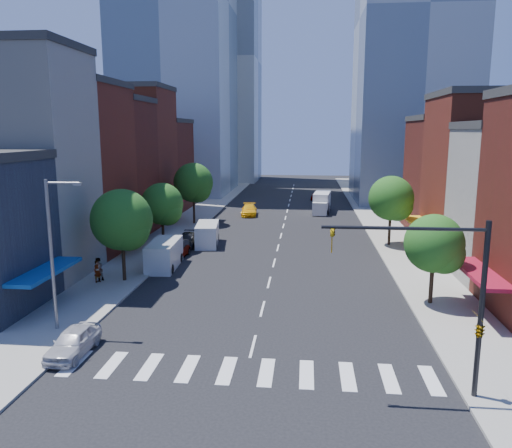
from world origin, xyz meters
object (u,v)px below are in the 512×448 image
at_px(parked_car_front, 73,342).
at_px(parked_car_rear, 187,240).
at_px(traffic_car_oncoming, 324,208).
at_px(pedestrian_near, 98,271).
at_px(parked_car_third, 174,252).
at_px(cargo_van_far, 207,234).
at_px(cargo_van_near, 164,255).
at_px(taxi, 249,210).
at_px(box_truck, 322,203).
at_px(pedestrian_far, 98,269).
at_px(parked_car_second, 176,249).
at_px(traffic_car_far, 315,196).

bearing_deg(parked_car_front, parked_car_rear, 90.46).
height_order(parked_car_rear, traffic_car_oncoming, traffic_car_oncoming).
bearing_deg(pedestrian_near, parked_car_third, 9.26).
bearing_deg(cargo_van_far, parked_car_rear, -167.85).
xyz_separation_m(cargo_van_near, taxi, (4.23, 28.32, -0.43)).
xyz_separation_m(cargo_van_near, box_truck, (14.58, 31.99, 0.20)).
bearing_deg(parked_car_third, cargo_van_near, -87.93).
relative_size(box_truck, pedestrian_far, 3.91).
bearing_deg(traffic_car_oncoming, cargo_van_near, 68.07).
height_order(parked_car_second, traffic_car_far, parked_car_second).
bearing_deg(pedestrian_near, pedestrian_far, 52.73).
bearing_deg(cargo_van_far, pedestrian_near, -119.38).
bearing_deg(traffic_car_oncoming, pedestrian_far, 65.90).
distance_m(parked_car_second, cargo_van_near, 4.02).
xyz_separation_m(box_truck, pedestrian_far, (-18.54, -36.77, -0.28)).
bearing_deg(pedestrian_near, taxi, 20.51).
distance_m(cargo_van_near, traffic_car_far, 47.43).
distance_m(parked_car_rear, box_truck, 27.62).
bearing_deg(box_truck, parked_car_second, -111.16).
bearing_deg(taxi, box_truck, 14.81).
xyz_separation_m(parked_car_third, cargo_van_near, (0.01, -3.28, 0.55)).
relative_size(cargo_van_near, taxi, 1.10).
distance_m(parked_car_second, traffic_car_oncoming, 31.48).
height_order(box_truck, pedestrian_far, box_truck).
distance_m(parked_car_rear, traffic_car_oncoming, 27.56).
bearing_deg(box_truck, parked_car_front, -100.12).
xyz_separation_m(parked_car_second, taxi, (4.24, 24.32, -0.03)).
bearing_deg(cargo_van_far, traffic_car_oncoming, 53.39).
height_order(parked_car_second, parked_car_rear, parked_car_second).
relative_size(traffic_car_oncoming, box_truck, 0.63).
xyz_separation_m(parked_car_front, pedestrian_near, (-3.86, 12.24, 0.30)).
distance_m(parked_car_second, box_truck, 31.56).
height_order(parked_car_third, taxi, taxi).
distance_m(box_truck, pedestrian_far, 41.18).
bearing_deg(taxi, pedestrian_near, -108.32).
height_order(cargo_van_near, traffic_car_oncoming, cargo_van_near).
bearing_deg(traffic_car_far, parked_car_second, 74.06).
bearing_deg(parked_car_front, cargo_van_far, 86.20).
relative_size(parked_car_third, pedestrian_near, 2.62).
xyz_separation_m(pedestrian_near, pedestrian_far, (-0.09, 0.26, 0.07)).
xyz_separation_m(taxi, box_truck, (10.35, 3.66, 0.62)).
distance_m(taxi, box_truck, 11.00).
relative_size(taxi, pedestrian_near, 2.98).
relative_size(parked_car_rear, taxi, 0.89).
relative_size(parked_car_second, cargo_van_far, 0.85).
bearing_deg(pedestrian_near, traffic_car_far, 14.77).
height_order(taxi, pedestrian_far, pedestrian_far).
xyz_separation_m(cargo_van_far, pedestrian_far, (-5.97, -13.98, -0.04)).
relative_size(parked_car_front, parked_car_rear, 0.91).
xyz_separation_m(traffic_car_far, box_truck, (0.71, -13.37, 0.74)).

